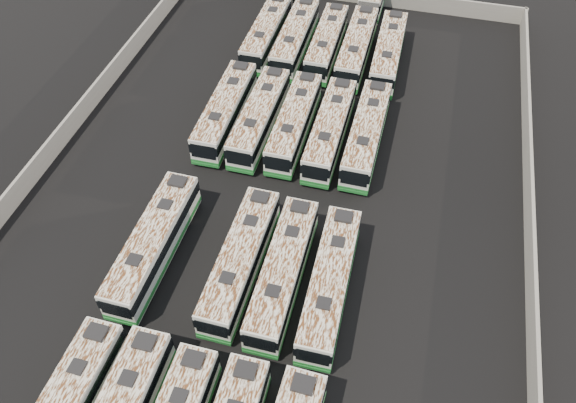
{
  "coord_description": "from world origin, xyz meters",
  "views": [
    {
      "loc": [
        10.07,
        -33.49,
        38.21
      ],
      "look_at": [
        1.72,
        -1.94,
        1.6
      ],
      "focal_mm": 35.0,
      "sensor_mm": 36.0,
      "label": 1
    }
  ],
  "objects_px": {
    "bus_midback_left": "(260,117)",
    "bus_midback_center": "(294,122)",
    "bus_midfront_right": "(283,272)",
    "bus_back_far_left": "(274,19)",
    "bus_back_right": "(362,31)",
    "bus_midfront_far_right": "(330,283)",
    "bus_midfront_center": "(241,260)",
    "bus_midback_right": "(330,130)",
    "bus_midback_far_right": "(366,134)",
    "bus_back_far_right": "(388,53)",
    "bus_midback_far_left": "(226,111)",
    "bus_midfront_far_left": "(154,243)",
    "bus_back_left": "(295,38)",
    "bus_back_center": "(327,43)"
  },
  "relations": [
    {
      "from": "bus_midback_far_right",
      "to": "bus_back_left",
      "type": "distance_m",
      "value": 18.15
    },
    {
      "from": "bus_back_left",
      "to": "bus_back_far_right",
      "type": "bearing_deg",
      "value": -1.2
    },
    {
      "from": "bus_midback_far_left",
      "to": "bus_back_right",
      "type": "relative_size",
      "value": 0.64
    },
    {
      "from": "bus_midback_center",
      "to": "bus_midback_far_right",
      "type": "bearing_deg",
      "value": 0.26
    },
    {
      "from": "bus_midfront_right",
      "to": "bus_back_far_left",
      "type": "height_order",
      "value": "bus_midfront_right"
    },
    {
      "from": "bus_midback_right",
      "to": "bus_midfront_right",
      "type": "bearing_deg",
      "value": -89.96
    },
    {
      "from": "bus_midback_left",
      "to": "bus_midback_center",
      "type": "relative_size",
      "value": 1.01
    },
    {
      "from": "bus_midback_far_left",
      "to": "bus_back_far_left",
      "type": "bearing_deg",
      "value": 89.17
    },
    {
      "from": "bus_midback_left",
      "to": "bus_back_right",
      "type": "distance_m",
      "value": 19.67
    },
    {
      "from": "bus_midback_center",
      "to": "bus_back_left",
      "type": "height_order",
      "value": "bus_back_left"
    },
    {
      "from": "bus_midfront_right",
      "to": "bus_midback_center",
      "type": "distance_m",
      "value": 17.96
    },
    {
      "from": "bus_back_far_right",
      "to": "bus_midback_far_left",
      "type": "bearing_deg",
      "value": -135.89
    },
    {
      "from": "bus_back_far_left",
      "to": "bus_back_left",
      "type": "distance_m",
      "value": 5.1
    },
    {
      "from": "bus_back_left",
      "to": "bus_midfront_far_right",
      "type": "bearing_deg",
      "value": -71.69
    },
    {
      "from": "bus_midfront_far_right",
      "to": "bus_midback_left",
      "type": "height_order",
      "value": "bus_midback_left"
    },
    {
      "from": "bus_midfront_center",
      "to": "bus_back_center",
      "type": "xyz_separation_m",
      "value": [
        0.05,
        32.1,
        -0.03
      ]
    },
    {
      "from": "bus_back_far_left",
      "to": "bus_back_right",
      "type": "relative_size",
      "value": 0.98
    },
    {
      "from": "bus_midfront_far_left",
      "to": "bus_midfront_right",
      "type": "xyz_separation_m",
      "value": [
        10.88,
        0.01,
        -0.04
      ]
    },
    {
      "from": "bus_midback_far_left",
      "to": "bus_midback_right",
      "type": "height_order",
      "value": "bus_midback_far_left"
    },
    {
      "from": "bus_back_center",
      "to": "bus_back_far_right",
      "type": "xyz_separation_m",
      "value": [
        7.21,
        -0.26,
        0.06
      ]
    },
    {
      "from": "bus_midback_left",
      "to": "bus_midback_right",
      "type": "bearing_deg",
      "value": -0.1
    },
    {
      "from": "bus_back_far_left",
      "to": "bus_back_right",
      "type": "distance_m",
      "value": 10.86
    },
    {
      "from": "bus_midback_center",
      "to": "bus_back_far_right",
      "type": "xyz_separation_m",
      "value": [
        7.32,
        14.47,
        0.04
      ]
    },
    {
      "from": "bus_midback_far_left",
      "to": "bus_midback_far_right",
      "type": "relative_size",
      "value": 1.0
    },
    {
      "from": "bus_midfront_center",
      "to": "bus_midback_center",
      "type": "distance_m",
      "value": 17.38
    },
    {
      "from": "bus_midback_center",
      "to": "bus_midback_far_right",
      "type": "distance_m",
      "value": 7.22
    },
    {
      "from": "bus_back_left",
      "to": "bus_back_right",
      "type": "bearing_deg",
      "value": 25.4
    },
    {
      "from": "bus_midback_left",
      "to": "bus_midback_right",
      "type": "distance_m",
      "value": 7.22
    },
    {
      "from": "bus_midback_right",
      "to": "bus_back_right",
      "type": "relative_size",
      "value": 0.63
    },
    {
      "from": "bus_midfront_center",
      "to": "bus_midback_right",
      "type": "distance_m",
      "value": 17.55
    },
    {
      "from": "bus_midfront_far_left",
      "to": "bus_back_far_left",
      "type": "bearing_deg",
      "value": 90.32
    },
    {
      "from": "bus_midback_left",
      "to": "bus_back_far_left",
      "type": "distance_m",
      "value": 18.76
    },
    {
      "from": "bus_midback_left",
      "to": "bus_midback_center",
      "type": "xyz_separation_m",
      "value": [
        3.57,
        0.15,
        -0.02
      ]
    },
    {
      "from": "bus_midfront_far_right",
      "to": "bus_back_center",
      "type": "xyz_separation_m",
      "value": [
        -7.25,
        32.38,
        -0.03
      ]
    },
    {
      "from": "bus_midback_left",
      "to": "bus_midfront_right",
      "type": "bearing_deg",
      "value": -67.31
    },
    {
      "from": "bus_midfront_far_right",
      "to": "bus_back_right",
      "type": "height_order",
      "value": "bus_back_right"
    },
    {
      "from": "bus_midfront_center",
      "to": "bus_midback_far_right",
      "type": "relative_size",
      "value": 0.98
    },
    {
      "from": "bus_midback_center",
      "to": "bus_back_far_left",
      "type": "distance_m",
      "value": 19.62
    },
    {
      "from": "bus_midback_far_right",
      "to": "bus_back_far_right",
      "type": "bearing_deg",
      "value": 90.0
    },
    {
      "from": "bus_midfront_right",
      "to": "bus_midback_left",
      "type": "bearing_deg",
      "value": 112.0
    },
    {
      "from": "bus_midfront_far_left",
      "to": "bus_back_left",
      "type": "distance_m",
      "value": 32.41
    },
    {
      "from": "bus_midback_center",
      "to": "bus_midfront_right",
      "type": "bearing_deg",
      "value": -78.75
    },
    {
      "from": "bus_midfront_right",
      "to": "bus_midback_center",
      "type": "height_order",
      "value": "bus_midfront_right"
    },
    {
      "from": "bus_midback_center",
      "to": "bus_back_right",
      "type": "distance_m",
      "value": 18.51
    },
    {
      "from": "bus_midfront_far_left",
      "to": "bus_back_far_left",
      "type": "height_order",
      "value": "bus_midfront_far_left"
    },
    {
      "from": "bus_midback_center",
      "to": "bus_midback_right",
      "type": "height_order",
      "value": "bus_midback_right"
    },
    {
      "from": "bus_midback_far_left",
      "to": "bus_back_left",
      "type": "bearing_deg",
      "value": 75.63
    },
    {
      "from": "bus_midfront_right",
      "to": "bus_midback_far_right",
      "type": "relative_size",
      "value": 0.98
    },
    {
      "from": "bus_midback_left",
      "to": "bus_back_right",
      "type": "xyz_separation_m",
      "value": [
        7.22,
        18.3,
        0.02
      ]
    },
    {
      "from": "bus_midfront_far_left",
      "to": "bus_back_far_left",
      "type": "relative_size",
      "value": 0.66
    }
  ]
}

